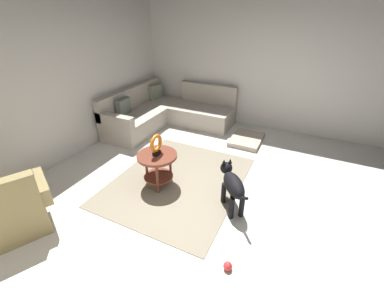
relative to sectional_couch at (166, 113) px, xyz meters
The scene contains 11 objects.
ground_plane 2.85m from the sectional_couch, 134.48° to the right, with size 6.00×6.00×0.10m, color silver.
wall_back 2.43m from the sectional_couch, 155.18° to the left, with size 6.00×0.12×2.70m, color silver.
wall_right 2.47m from the sectional_couch, 64.73° to the right, with size 0.12×6.00×2.70m, color silver.
area_rug 2.28m from the sectional_couch, 144.24° to the right, with size 2.30×1.90×0.01m, color gray.
sectional_couch is the anchor object (origin of this frame).
armchair 3.59m from the sectional_couch, behind, with size 0.99×0.90×0.88m.
side_table 2.32m from the sectional_couch, 151.90° to the right, with size 0.60×0.60×0.54m.
torus_sculpture 2.35m from the sectional_couch, 151.90° to the right, with size 0.28×0.08×0.33m.
dog_bed_mat 1.96m from the sectional_couch, 90.16° to the right, with size 0.80×0.60×0.09m, color #B2A38E.
dog 3.05m from the sectional_couch, 132.00° to the right, with size 0.69×0.57×0.63m.
dog_toy_ball 3.92m from the sectional_couch, 139.52° to the right, with size 0.09×0.09×0.09m, color red.
Camera 1 is at (-2.70, -0.93, 2.43)m, focal length 23.48 mm.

